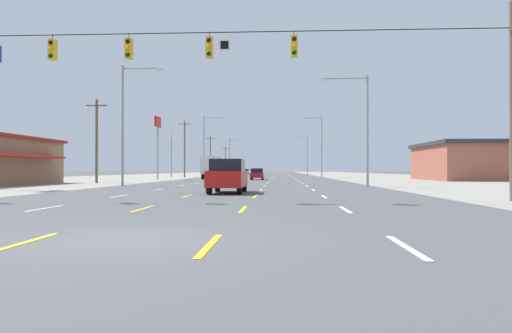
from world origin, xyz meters
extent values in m
plane|color=#4C4C4F|center=(0.00, 66.00, 0.00)|extent=(572.00, 572.00, 0.00)
cube|color=gray|center=(-24.75, 66.00, 0.00)|extent=(28.00, 440.00, 0.01)
cube|color=gray|center=(24.75, 66.00, 0.00)|extent=(28.00, 440.00, 0.01)
cube|color=white|center=(-5.25, 7.00, 0.01)|extent=(0.14, 2.60, 0.01)
cube|color=white|center=(-5.25, 14.50, 0.01)|extent=(0.14, 2.60, 0.01)
cube|color=white|center=(-5.25, 22.00, 0.01)|extent=(0.14, 2.60, 0.01)
cube|color=white|center=(-5.25, 29.50, 0.01)|extent=(0.14, 2.60, 0.01)
cube|color=white|center=(-5.25, 37.00, 0.01)|extent=(0.14, 2.60, 0.01)
cube|color=white|center=(-5.25, 44.50, 0.01)|extent=(0.14, 2.60, 0.01)
cube|color=white|center=(-5.25, 52.00, 0.01)|extent=(0.14, 2.60, 0.01)
cube|color=white|center=(-5.25, 59.50, 0.01)|extent=(0.14, 2.60, 0.01)
cube|color=white|center=(-5.25, 67.00, 0.01)|extent=(0.14, 2.60, 0.01)
cube|color=white|center=(-5.25, 74.50, 0.01)|extent=(0.14, 2.60, 0.01)
cube|color=white|center=(-5.25, 82.00, 0.01)|extent=(0.14, 2.60, 0.01)
cube|color=white|center=(-5.25, 89.50, 0.01)|extent=(0.14, 2.60, 0.01)
cube|color=white|center=(-5.25, 97.00, 0.01)|extent=(0.14, 2.60, 0.01)
cube|color=white|center=(-5.25, 104.50, 0.01)|extent=(0.14, 2.60, 0.01)
cube|color=white|center=(-5.25, 112.00, 0.01)|extent=(0.14, 2.60, 0.01)
cube|color=white|center=(-5.25, 119.50, 0.01)|extent=(0.14, 2.60, 0.01)
cube|color=white|center=(-5.25, 127.00, 0.01)|extent=(0.14, 2.60, 0.01)
cube|color=white|center=(-5.25, 134.50, 0.01)|extent=(0.14, 2.60, 0.01)
cube|color=white|center=(-5.25, 142.00, 0.01)|extent=(0.14, 2.60, 0.01)
cube|color=white|center=(-5.25, 149.50, 0.01)|extent=(0.14, 2.60, 0.01)
cube|color=white|center=(-5.25, 157.00, 0.01)|extent=(0.14, 2.60, 0.01)
cube|color=white|center=(-5.25, 164.50, 0.01)|extent=(0.14, 2.60, 0.01)
cube|color=white|center=(-5.25, 172.00, 0.01)|extent=(0.14, 2.60, 0.01)
cube|color=white|center=(-5.25, 179.50, 0.01)|extent=(0.14, 2.60, 0.01)
cube|color=white|center=(-5.25, 187.00, 0.01)|extent=(0.14, 2.60, 0.01)
cube|color=white|center=(-5.25, 194.50, 0.01)|extent=(0.14, 2.60, 0.01)
cube|color=white|center=(-5.25, 202.00, 0.01)|extent=(0.14, 2.60, 0.01)
cube|color=white|center=(-5.25, 209.50, 0.01)|extent=(0.14, 2.60, 0.01)
cube|color=white|center=(-5.25, 217.00, 0.01)|extent=(0.14, 2.60, 0.01)
cube|color=yellow|center=(-1.75, -0.50, 0.01)|extent=(0.14, 2.60, 0.01)
cube|color=yellow|center=(-1.75, 7.00, 0.01)|extent=(0.14, 2.60, 0.01)
cube|color=yellow|center=(-1.75, 14.50, 0.01)|extent=(0.14, 2.60, 0.01)
cube|color=yellow|center=(-1.75, 22.00, 0.01)|extent=(0.14, 2.60, 0.01)
cube|color=yellow|center=(-1.75, 29.50, 0.01)|extent=(0.14, 2.60, 0.01)
cube|color=yellow|center=(-1.75, 37.00, 0.01)|extent=(0.14, 2.60, 0.01)
cube|color=yellow|center=(-1.75, 44.50, 0.01)|extent=(0.14, 2.60, 0.01)
cube|color=yellow|center=(-1.75, 52.00, 0.01)|extent=(0.14, 2.60, 0.01)
cube|color=yellow|center=(-1.75, 59.50, 0.01)|extent=(0.14, 2.60, 0.01)
cube|color=yellow|center=(-1.75, 67.00, 0.01)|extent=(0.14, 2.60, 0.01)
cube|color=yellow|center=(-1.75, 74.50, 0.01)|extent=(0.14, 2.60, 0.01)
cube|color=yellow|center=(-1.75, 82.00, 0.01)|extent=(0.14, 2.60, 0.01)
cube|color=yellow|center=(-1.75, 89.50, 0.01)|extent=(0.14, 2.60, 0.01)
cube|color=yellow|center=(-1.75, 97.00, 0.01)|extent=(0.14, 2.60, 0.01)
cube|color=yellow|center=(-1.75, 104.50, 0.01)|extent=(0.14, 2.60, 0.01)
cube|color=yellow|center=(-1.75, 112.00, 0.01)|extent=(0.14, 2.60, 0.01)
cube|color=yellow|center=(-1.75, 119.50, 0.01)|extent=(0.14, 2.60, 0.01)
cube|color=yellow|center=(-1.75, 127.00, 0.01)|extent=(0.14, 2.60, 0.01)
cube|color=yellow|center=(-1.75, 134.50, 0.01)|extent=(0.14, 2.60, 0.01)
cube|color=yellow|center=(-1.75, 142.00, 0.01)|extent=(0.14, 2.60, 0.01)
cube|color=yellow|center=(-1.75, 149.50, 0.01)|extent=(0.14, 2.60, 0.01)
cube|color=yellow|center=(-1.75, 157.00, 0.01)|extent=(0.14, 2.60, 0.01)
cube|color=yellow|center=(-1.75, 164.50, 0.01)|extent=(0.14, 2.60, 0.01)
cube|color=yellow|center=(-1.75, 172.00, 0.01)|extent=(0.14, 2.60, 0.01)
cube|color=yellow|center=(-1.75, 179.50, 0.01)|extent=(0.14, 2.60, 0.01)
cube|color=yellow|center=(-1.75, 187.00, 0.01)|extent=(0.14, 2.60, 0.01)
cube|color=yellow|center=(-1.75, 194.50, 0.01)|extent=(0.14, 2.60, 0.01)
cube|color=yellow|center=(-1.75, 202.00, 0.01)|extent=(0.14, 2.60, 0.01)
cube|color=yellow|center=(-1.75, 209.50, 0.01)|extent=(0.14, 2.60, 0.01)
cube|color=yellow|center=(-1.75, 217.00, 0.01)|extent=(0.14, 2.60, 0.01)
cube|color=yellow|center=(1.75, -0.50, 0.01)|extent=(0.14, 2.60, 0.01)
cube|color=yellow|center=(1.75, 7.00, 0.01)|extent=(0.14, 2.60, 0.01)
cube|color=yellow|center=(1.75, 14.50, 0.01)|extent=(0.14, 2.60, 0.01)
cube|color=yellow|center=(1.75, 22.00, 0.01)|extent=(0.14, 2.60, 0.01)
cube|color=yellow|center=(1.75, 29.50, 0.01)|extent=(0.14, 2.60, 0.01)
cube|color=yellow|center=(1.75, 37.00, 0.01)|extent=(0.14, 2.60, 0.01)
cube|color=yellow|center=(1.75, 44.50, 0.01)|extent=(0.14, 2.60, 0.01)
cube|color=yellow|center=(1.75, 52.00, 0.01)|extent=(0.14, 2.60, 0.01)
cube|color=yellow|center=(1.75, 59.50, 0.01)|extent=(0.14, 2.60, 0.01)
cube|color=yellow|center=(1.75, 67.00, 0.01)|extent=(0.14, 2.60, 0.01)
cube|color=yellow|center=(1.75, 74.50, 0.01)|extent=(0.14, 2.60, 0.01)
cube|color=yellow|center=(1.75, 82.00, 0.01)|extent=(0.14, 2.60, 0.01)
cube|color=yellow|center=(1.75, 89.50, 0.01)|extent=(0.14, 2.60, 0.01)
cube|color=yellow|center=(1.75, 97.00, 0.01)|extent=(0.14, 2.60, 0.01)
cube|color=yellow|center=(1.75, 104.50, 0.01)|extent=(0.14, 2.60, 0.01)
cube|color=yellow|center=(1.75, 112.00, 0.01)|extent=(0.14, 2.60, 0.01)
cube|color=yellow|center=(1.75, 119.50, 0.01)|extent=(0.14, 2.60, 0.01)
cube|color=yellow|center=(1.75, 127.00, 0.01)|extent=(0.14, 2.60, 0.01)
cube|color=yellow|center=(1.75, 134.50, 0.01)|extent=(0.14, 2.60, 0.01)
cube|color=yellow|center=(1.75, 142.00, 0.01)|extent=(0.14, 2.60, 0.01)
cube|color=yellow|center=(1.75, 149.50, 0.01)|extent=(0.14, 2.60, 0.01)
cube|color=yellow|center=(1.75, 157.00, 0.01)|extent=(0.14, 2.60, 0.01)
cube|color=yellow|center=(1.75, 164.50, 0.01)|extent=(0.14, 2.60, 0.01)
cube|color=yellow|center=(1.75, 172.00, 0.01)|extent=(0.14, 2.60, 0.01)
cube|color=yellow|center=(1.75, 179.50, 0.01)|extent=(0.14, 2.60, 0.01)
cube|color=yellow|center=(1.75, 187.00, 0.01)|extent=(0.14, 2.60, 0.01)
cube|color=yellow|center=(1.75, 194.50, 0.01)|extent=(0.14, 2.60, 0.01)
cube|color=yellow|center=(1.75, 202.00, 0.01)|extent=(0.14, 2.60, 0.01)
cube|color=yellow|center=(1.75, 209.50, 0.01)|extent=(0.14, 2.60, 0.01)
cube|color=yellow|center=(1.75, 217.00, 0.01)|extent=(0.14, 2.60, 0.01)
cube|color=white|center=(5.25, -0.50, 0.01)|extent=(0.14, 2.60, 0.01)
cube|color=white|center=(5.25, 7.00, 0.01)|extent=(0.14, 2.60, 0.01)
cube|color=white|center=(5.25, 14.50, 0.01)|extent=(0.14, 2.60, 0.01)
cube|color=white|center=(5.25, 22.00, 0.01)|extent=(0.14, 2.60, 0.01)
cube|color=white|center=(5.25, 29.50, 0.01)|extent=(0.14, 2.60, 0.01)
cube|color=white|center=(5.25, 37.00, 0.01)|extent=(0.14, 2.60, 0.01)
cube|color=white|center=(5.25, 44.50, 0.01)|extent=(0.14, 2.60, 0.01)
cube|color=white|center=(5.25, 52.00, 0.01)|extent=(0.14, 2.60, 0.01)
cube|color=white|center=(5.25, 59.50, 0.01)|extent=(0.14, 2.60, 0.01)
cube|color=white|center=(5.25, 67.00, 0.01)|extent=(0.14, 2.60, 0.01)
cube|color=white|center=(5.25, 74.50, 0.01)|extent=(0.14, 2.60, 0.01)
cube|color=white|center=(5.25, 82.00, 0.01)|extent=(0.14, 2.60, 0.01)
cube|color=white|center=(5.25, 89.50, 0.01)|extent=(0.14, 2.60, 0.01)
cube|color=white|center=(5.25, 97.00, 0.01)|extent=(0.14, 2.60, 0.01)
cube|color=white|center=(5.25, 104.50, 0.01)|extent=(0.14, 2.60, 0.01)
cube|color=white|center=(5.25, 112.00, 0.01)|extent=(0.14, 2.60, 0.01)
cube|color=white|center=(5.25, 119.50, 0.01)|extent=(0.14, 2.60, 0.01)
cube|color=white|center=(5.25, 127.00, 0.01)|extent=(0.14, 2.60, 0.01)
cube|color=white|center=(5.25, 134.50, 0.01)|extent=(0.14, 2.60, 0.01)
cube|color=white|center=(5.25, 142.00, 0.01)|extent=(0.14, 2.60, 0.01)
cube|color=white|center=(5.25, 149.50, 0.01)|extent=(0.14, 2.60, 0.01)
cube|color=white|center=(5.25, 157.00, 0.01)|extent=(0.14, 2.60, 0.01)
cube|color=white|center=(5.25, 164.50, 0.01)|extent=(0.14, 2.60, 0.01)
cube|color=white|center=(5.25, 172.00, 0.01)|extent=(0.14, 2.60, 0.01)
cube|color=white|center=(5.25, 179.50, 0.01)|extent=(0.14, 2.60, 0.01)
cube|color=white|center=(5.25, 187.00, 0.01)|extent=(0.14, 2.60, 0.01)
cube|color=white|center=(5.25, 194.50, 0.01)|extent=(0.14, 2.60, 0.01)
cube|color=white|center=(5.25, 202.00, 0.01)|extent=(0.14, 2.60, 0.01)
cube|color=white|center=(5.25, 209.50, 0.01)|extent=(0.14, 2.60, 0.01)
cube|color=white|center=(5.25, 217.00, 0.01)|extent=(0.14, 2.60, 0.01)
cylinder|color=black|center=(0.00, 11.61, 7.52)|extent=(26.19, 0.04, 0.04)
cube|color=white|center=(0.55, 11.55, 6.93)|extent=(0.60, 0.04, 0.60)
cube|color=black|center=(0.55, 11.53, 6.93)|extent=(0.36, 0.01, 0.36)
cube|color=gold|center=(-0.12, 11.51, 6.82)|extent=(0.30, 0.34, 0.92)
cylinder|color=black|center=(-0.12, 11.51, 7.40)|extent=(0.03, 0.03, 0.24)
sphere|color=#2F0402|center=(-0.12, 11.33, 7.10)|extent=(0.20, 0.20, 0.20)
sphere|color=#F29E0C|center=(-0.12, 11.33, 6.80)|extent=(0.20, 0.20, 0.20)
sphere|color=black|center=(-0.12, 11.33, 6.50)|extent=(0.20, 0.20, 0.20)
cube|color=gold|center=(3.65, 11.51, 6.82)|extent=(0.30, 0.34, 0.92)
cylinder|color=black|center=(3.65, 11.51, 7.40)|extent=(0.03, 0.03, 0.24)
sphere|color=#2F0402|center=(3.65, 11.33, 7.10)|extent=(0.20, 0.20, 0.20)
sphere|color=#F29E0C|center=(3.65, 11.33, 6.80)|extent=(0.20, 0.20, 0.20)
sphere|color=black|center=(3.65, 11.33, 6.50)|extent=(0.20, 0.20, 0.20)
cube|color=gold|center=(-3.77, 11.51, 6.82)|extent=(0.30, 0.34, 0.92)
cylinder|color=black|center=(-3.77, 11.51, 7.40)|extent=(0.03, 0.03, 0.24)
sphere|color=#2F0402|center=(-3.77, 11.33, 7.10)|extent=(0.20, 0.20, 0.20)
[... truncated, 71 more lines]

